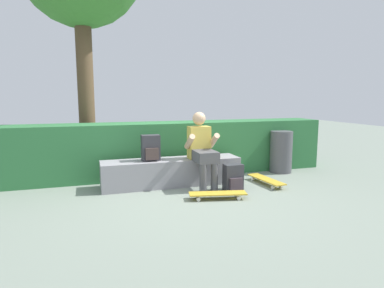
{
  "coord_description": "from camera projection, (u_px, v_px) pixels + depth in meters",
  "views": [
    {
      "loc": [
        -1.26,
        -4.62,
        1.43
      ],
      "look_at": [
        0.32,
        0.34,
        0.67
      ],
      "focal_mm": 30.91,
      "sensor_mm": 36.0,
      "label": 1
    }
  ],
  "objects": [
    {
      "name": "ground_plane",
      "position": [
        179.0,
        192.0,
        4.94
      ],
      "size": [
        24.0,
        24.0,
        0.0
      ],
      "primitive_type": "plane",
      "color": "gray"
    },
    {
      "name": "bench_main",
      "position": [
        172.0,
        172.0,
        5.31
      ],
      "size": [
        2.22,
        0.48,
        0.42
      ],
      "color": "gray",
      "rests_on": "ground"
    },
    {
      "name": "person_skater",
      "position": [
        202.0,
        147.0,
        5.18
      ],
      "size": [
        0.49,
        0.62,
        1.17
      ],
      "color": "gold",
      "rests_on": "ground"
    },
    {
      "name": "skateboard_near_person",
      "position": [
        218.0,
        194.0,
        4.6
      ],
      "size": [
        0.82,
        0.36,
        0.09
      ],
      "color": "gold",
      "rests_on": "ground"
    },
    {
      "name": "skateboard_beside_bench",
      "position": [
        266.0,
        180.0,
        5.37
      ],
      "size": [
        0.27,
        0.81,
        0.09
      ],
      "color": "gold",
      "rests_on": "ground"
    },
    {
      "name": "backpack_on_bench",
      "position": [
        151.0,
        148.0,
        5.14
      ],
      "size": [
        0.28,
        0.23,
        0.4
      ],
      "color": "#333338",
      "rests_on": "bench_main"
    },
    {
      "name": "backpack_on_ground",
      "position": [
        233.0,
        178.0,
        5.02
      ],
      "size": [
        0.28,
        0.23,
        0.4
      ],
      "color": "#333338",
      "rests_on": "ground"
    },
    {
      "name": "hedge_row",
      "position": [
        170.0,
        148.0,
        6.02
      ],
      "size": [
        5.87,
        0.67,
        0.95
      ],
      "color": "#2E6D3B",
      "rests_on": "ground"
    },
    {
      "name": "trash_bin",
      "position": [
        281.0,
        152.0,
        6.19
      ],
      "size": [
        0.41,
        0.41,
        0.78
      ],
      "color": "#4C4C51",
      "rests_on": "ground"
    }
  ]
}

